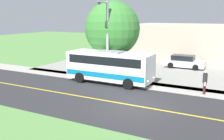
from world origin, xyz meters
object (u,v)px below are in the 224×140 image
pedestrian_with_bags (205,81)px  parked_car_near (184,62)px  tree_curbside (112,29)px  commercial_building (222,43)px  street_light_pole (107,38)px  shuttle_bus_front (110,65)px

pedestrian_with_bags → parked_car_near: size_ratio=0.41×
pedestrian_with_bags → tree_curbside: bearing=-105.5°
tree_curbside → commercial_building: bearing=147.5°
street_light_pole → shuttle_bus_front: bearing=57.5°
street_light_pole → commercial_building: 18.52m
shuttle_bus_front → commercial_building: (-16.83, 7.71, 0.77)m
pedestrian_with_bags → parked_car_near: 9.96m
pedestrian_with_bags → commercial_building: size_ratio=0.08×
shuttle_bus_front → street_light_pole: size_ratio=1.09×
shuttle_bus_front → tree_curbside: tree_curbside is taller
tree_curbside → shuttle_bus_front: bearing=23.4°
street_light_pole → parked_car_near: size_ratio=1.60×
shuttle_bus_front → tree_curbside: bearing=-156.6°
pedestrian_with_bags → commercial_building: commercial_building is taller
street_light_pole → parked_car_near: bearing=152.3°
parked_car_near → tree_curbside: (6.77, -5.65, 3.87)m
pedestrian_with_bags → shuttle_bus_front: bearing=-87.9°
parked_car_near → commercial_building: 8.10m
street_light_pole → parked_car_near: 11.00m
shuttle_bus_front → tree_curbside: (-2.83, -1.22, 3.01)m
pedestrian_with_bags → street_light_pole: bearing=-90.0°
street_light_pole → pedestrian_with_bags: bearing=90.0°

